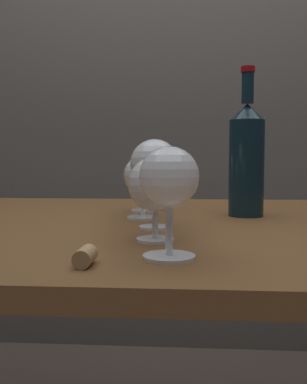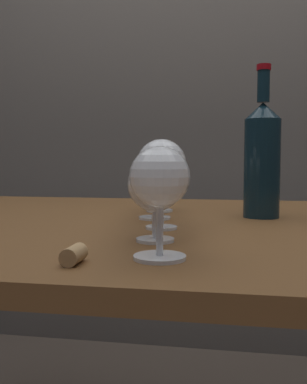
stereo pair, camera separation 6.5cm
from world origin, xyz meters
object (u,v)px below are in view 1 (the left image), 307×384
Objects in this scene: wine_glass_merlot at (144,171)px; wine_bottle at (247,158)px; wine_glass_amber at (143,177)px; wine_glass_empty at (154,186)px; wine_glass_rose at (169,181)px; cork at (85,256)px; wine_glass_pinot at (155,166)px.

wine_bottle is at bearing -15.53° from wine_glass_merlot.
wine_glass_empty is at bearing -80.83° from wine_glass_amber.
wine_glass_rose is 1.08× the size of wine_glass_amber.
wine_bottle is (0.23, -0.06, 0.03)m from wine_glass_merlot.
wine_glass_merlot reaches higher than cork.
wine_glass_rose reaches higher than wine_glass_empty.
wine_glass_amber is (-0.07, 0.36, -0.01)m from wine_glass_rose.
wine_glass_amber is (-0.04, 0.24, 0.00)m from wine_glass_empty.
wine_glass_amber is (-0.03, 0.12, -0.03)m from wine_glass_pinot.
wine_glass_empty is at bearing -82.51° from wine_glass_merlot.
wine_glass_pinot is (-0.01, 0.12, 0.03)m from wine_glass_empty.
wine_glass_merlot is (-0.01, 0.13, 0.01)m from wine_glass_amber.
wine_glass_empty is 0.40× the size of wine_bottle.
wine_glass_empty is 0.93× the size of wine_glass_merlot.
wine_glass_pinot is 0.50× the size of wine_bottle.
wine_glass_pinot reaches higher than wine_glass_rose.
wine_glass_merlot reaches higher than wine_glass_empty.
wine_bottle is at bearing 61.59° from cork.
wine_glass_empty is 3.06× the size of cork.
cork is (-0.06, -0.28, -0.10)m from wine_glass_pinot.
wine_glass_pinot is at bearing 98.15° from wine_glass_rose.
wine_glass_merlot is at bearing 97.49° from wine_glass_empty.
wine_glass_pinot is (-0.03, 0.23, 0.01)m from wine_glass_rose.
wine_glass_pinot reaches higher than cork.
cork is (-0.07, -0.16, -0.07)m from wine_glass_empty.
wine_glass_rose is 0.36m from wine_glass_amber.
wine_bottle is (0.19, 0.19, 0.02)m from wine_glass_pinot.
wine_glass_amber is at bearing -85.76° from wine_glass_merlot.
wine_glass_empty is at bearing -120.51° from wine_bottle.
wine_glass_amber reaches higher than cork.
wine_bottle is at bearing 59.49° from wine_glass_empty.
wine_glass_rose is at bearing -110.02° from wine_bottle.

